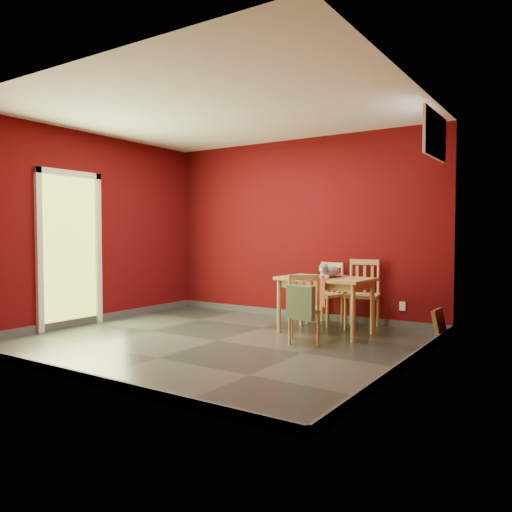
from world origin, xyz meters
The scene contains 13 objects.
ground centered at (0.00, 0.00, 0.00)m, with size 4.50×4.50×0.00m, color #2D342D.
room_shell centered at (0.00, 0.00, 0.05)m, with size 4.50×4.50×4.50m.
doorway centered at (-2.23, -0.40, 1.12)m, with size 0.06×1.01×2.13m.
window centered at (2.23, 1.00, 2.35)m, with size 0.05×0.90×0.50m.
outlet_plate centered at (1.60, 1.99, 0.30)m, with size 0.08×0.01×0.12m, color silver.
dining_table centered at (0.88, 1.10, 0.63)m, with size 1.19×0.73×0.72m.
table_runner centered at (0.88, 0.98, 0.67)m, with size 0.36×0.70×0.35m.
chair_far_left centered at (0.59, 1.75, 0.44)m, with size 0.48×0.48×0.87m.
chair_far_right centered at (1.13, 1.73, 0.47)m, with size 0.51×0.51×0.93m.
chair_near centered at (0.91, 0.47, 0.41)m, with size 0.50×0.50×0.81m.
tote_bag centered at (0.96, 0.28, 0.50)m, with size 0.32×0.19×0.45m.
cat centered at (0.96, 1.08, 0.83)m, with size 0.23×0.43×0.22m, color slate, non-canonical shape.
picture_frame centered at (2.19, 1.53, 0.18)m, with size 0.13×0.37×0.37m.
Camera 1 is at (3.62, -4.67, 1.27)m, focal length 35.00 mm.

